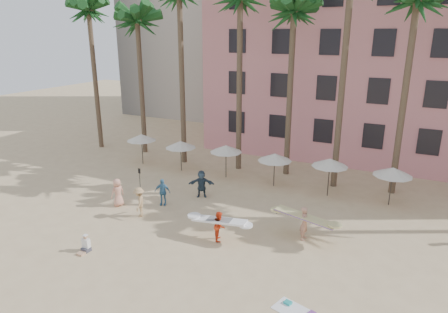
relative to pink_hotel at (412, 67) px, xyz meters
name	(u,v)px	position (x,y,z in m)	size (l,w,h in m)	color
ground	(205,278)	(-7.00, -26.00, -8.00)	(120.00, 120.00, 0.00)	#D1B789
pink_hotel	(412,67)	(0.00, 0.00, 0.00)	(35.00, 14.00, 16.00)	#DB8589
palm_row	(314,1)	(-6.49, -11.00, 4.97)	(44.40, 5.40, 16.30)	brown
umbrella_row	(249,153)	(-10.00, -13.50, -5.67)	(22.50, 2.70, 2.73)	#332B23
beach_towel	(297,311)	(-2.47, -26.39, -7.97)	(2.01, 1.47, 0.14)	white
carrier_yellow	(305,221)	(-3.84, -20.35, -6.93)	(3.42, 1.19, 1.92)	tan
carrier_white	(219,225)	(-8.02, -22.45, -7.10)	(3.10, 1.01, 1.67)	#EA3E18
beachgoers	(198,196)	(-11.02, -19.60, -7.07)	(21.59, 6.22, 1.92)	tan
paddle	(140,180)	(-15.38, -19.83, -6.59)	(0.18, 0.04, 2.23)	black
seated_man	(85,246)	(-13.73, -26.66, -7.68)	(0.41, 0.72, 0.93)	#3F3F4C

